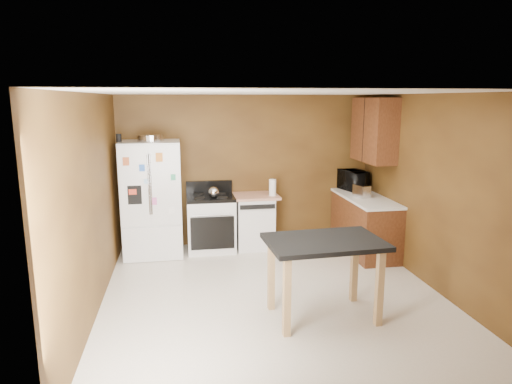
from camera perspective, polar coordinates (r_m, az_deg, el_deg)
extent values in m
plane|color=silver|center=(5.89, 2.16, -12.80)|extent=(4.50, 4.50, 0.00)
plane|color=white|center=(5.37, 2.37, 12.30)|extent=(4.50, 4.50, 0.00)
plane|color=brown|center=(7.68, -1.17, 2.71)|extent=(4.20, 0.00, 4.20)
plane|color=brown|center=(3.41, 10.09, -8.85)|extent=(4.20, 0.00, 4.20)
plane|color=brown|center=(5.48, -19.79, -1.58)|extent=(0.00, 4.50, 4.50)
plane|color=brown|center=(6.27, 21.41, -0.10)|extent=(0.00, 4.50, 4.50)
cylinder|color=silver|center=(7.13, -13.03, 6.60)|extent=(0.40, 0.40, 0.10)
cylinder|color=black|center=(7.11, -16.78, 6.48)|extent=(0.08, 0.08, 0.12)
sphere|color=silver|center=(7.22, -5.32, -0.02)|extent=(0.17, 0.17, 0.17)
cylinder|color=white|center=(7.38, 2.08, 0.57)|extent=(0.14, 0.14, 0.27)
cylinder|color=green|center=(7.59, 2.11, 0.28)|extent=(0.13, 0.13, 0.11)
cube|color=silver|center=(7.42, 13.08, 0.11)|extent=(0.23, 0.30, 0.19)
imported|color=black|center=(7.99, 11.94, 1.39)|extent=(0.51, 0.64, 0.31)
cube|color=white|center=(7.31, -12.84, -0.83)|extent=(0.90, 0.75, 1.80)
cube|color=white|center=(6.89, -14.98, 0.71)|extent=(0.43, 0.02, 1.20)
cube|color=white|center=(6.86, -11.24, 0.84)|extent=(0.43, 0.02, 1.20)
cube|color=white|center=(7.09, -12.78, -6.39)|extent=(0.88, 0.02, 0.54)
cube|color=black|center=(6.91, -14.92, -0.36)|extent=(0.20, 0.01, 0.28)
cylinder|color=silver|center=(6.84, -13.25, 0.89)|extent=(0.02, 0.02, 0.90)
cylinder|color=silver|center=(6.84, -13.00, 0.90)|extent=(0.02, 0.02, 0.90)
cube|color=#C65C2E|center=(6.82, -15.95, 3.70)|extent=(0.09, 0.00, 0.12)
cube|color=blue|center=(6.81, -14.06, 2.94)|extent=(0.08, 0.00, 0.10)
cube|color=orange|center=(6.78, -12.01, 4.27)|extent=(0.10, 0.00, 0.13)
cube|color=#3AA476|center=(6.81, -10.31, 1.82)|extent=(0.07, 0.00, 0.09)
cube|color=red|center=(6.88, -15.17, 0.01)|extent=(0.11, 0.00, 0.08)
cube|color=#DC61B1|center=(6.89, -12.62, -1.13)|extent=(0.08, 0.00, 0.11)
cube|color=white|center=(6.91, -10.50, -2.28)|extent=(0.09, 0.00, 0.10)
cube|color=#AADAFF|center=(6.84, -13.57, 1.30)|extent=(0.07, 0.00, 0.07)
cube|color=white|center=(7.47, -5.65, -4.08)|extent=(0.76, 0.65, 0.85)
cube|color=black|center=(7.36, -5.72, -0.70)|extent=(0.76, 0.65, 0.05)
cube|color=black|center=(7.62, -5.89, 0.68)|extent=(0.76, 0.06, 0.20)
cube|color=black|center=(7.16, -5.45, -5.14)|extent=(0.68, 0.02, 0.52)
cylinder|color=silver|center=(7.07, -5.49, -2.91)|extent=(0.62, 0.02, 0.02)
cylinder|color=black|center=(7.50, -7.18, -0.27)|extent=(0.17, 0.17, 0.02)
cylinder|color=black|center=(7.52, -4.44, -0.17)|extent=(0.17, 0.17, 0.02)
cylinder|color=black|center=(7.19, -7.07, -0.78)|extent=(0.17, 0.17, 0.02)
cylinder|color=black|center=(7.21, -4.21, -0.68)|extent=(0.17, 0.17, 0.02)
cube|color=white|center=(7.57, -0.21, -3.80)|extent=(0.60, 0.60, 0.85)
cube|color=black|center=(7.19, 0.19, -1.88)|extent=(0.56, 0.02, 0.07)
cube|color=tan|center=(7.47, -0.21, -0.51)|extent=(0.78, 0.62, 0.04)
cube|color=brown|center=(7.58, 13.40, -4.08)|extent=(0.60, 1.55, 0.86)
cube|color=white|center=(7.47, 13.56, -0.75)|extent=(0.63, 1.58, 0.04)
cube|color=brown|center=(7.46, 14.54, 7.50)|extent=(0.35, 1.05, 1.00)
cube|color=black|center=(7.39, 13.27, 7.53)|extent=(0.01, 0.01, 1.00)
cube|color=black|center=(5.10, 8.56, -6.19)|extent=(1.31, 0.91, 0.05)
cube|color=#A37E4F|center=(5.38, 1.92, -10.00)|extent=(0.08, 0.08, 0.91)
cube|color=#A37E4F|center=(5.71, 12.19, -8.95)|extent=(0.08, 0.08, 0.91)
cube|color=#A37E4F|center=(4.81, 3.88, -12.72)|extent=(0.08, 0.08, 0.91)
cube|color=#A37E4F|center=(5.18, 15.20, -11.28)|extent=(0.08, 0.08, 0.91)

